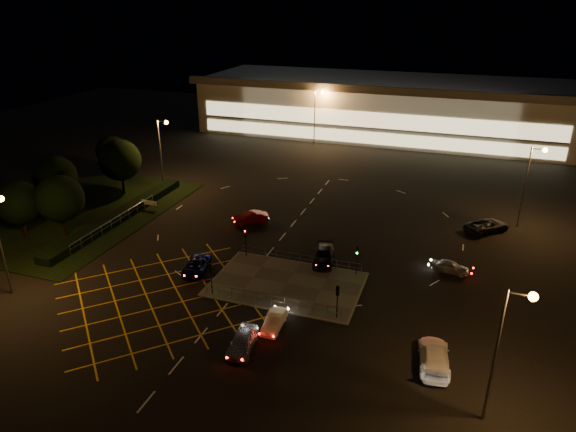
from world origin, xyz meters
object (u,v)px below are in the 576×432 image
(signal_se, at_px, (338,295))
(car_east_grey, at_px, (487,226))
(signal_sw, at_px, (211,272))
(car_queue_white, at_px, (274,321))
(car_right_silver, at_px, (451,267))
(car_approach_white, at_px, (434,357))
(car_near_silver, at_px, (242,341))
(car_left_blue, at_px, (196,266))
(car_circ_red, at_px, (251,218))
(signal_nw, at_px, (246,237))
(signal_ne, at_px, (357,254))
(car_far_dkgrey, at_px, (324,256))

(signal_se, height_order, car_east_grey, signal_se)
(signal_sw, relative_size, car_east_grey, 0.57)
(car_queue_white, xyz_separation_m, car_right_silver, (13.56, 14.70, -0.00))
(car_right_silver, relative_size, car_approach_white, 0.67)
(car_queue_white, bearing_deg, car_near_silver, -113.97)
(car_left_blue, distance_m, car_east_grey, 34.33)
(car_right_silver, relative_size, car_circ_red, 0.83)
(car_left_blue, bearing_deg, signal_nw, 40.37)
(signal_ne, height_order, car_queue_white, signal_ne)
(car_queue_white, distance_m, car_far_dkgrey, 12.64)
(signal_se, bearing_deg, signal_ne, -90.00)
(signal_ne, bearing_deg, car_far_dkgrey, 157.08)
(signal_se, distance_m, car_queue_white, 5.81)
(signal_ne, relative_size, car_approach_white, 0.58)
(signal_sw, relative_size, car_left_blue, 0.68)
(car_approach_white, bearing_deg, car_circ_red, -47.53)
(signal_sw, bearing_deg, car_left_blue, -43.94)
(signal_ne, xyz_separation_m, car_approach_white, (8.45, -11.54, -1.58))
(car_near_silver, xyz_separation_m, car_queue_white, (1.37, 3.52, -0.13))
(signal_nw, bearing_deg, car_queue_white, -56.26)
(car_queue_white, bearing_deg, signal_se, 30.09)
(car_far_dkgrey, bearing_deg, signal_ne, -33.78)
(signal_ne, xyz_separation_m, car_far_dkgrey, (-3.82, 1.61, -1.64))
(car_near_silver, distance_m, car_circ_red, 24.58)
(car_far_dkgrey, bearing_deg, car_east_grey, 29.20)
(signal_ne, height_order, car_near_silver, signal_ne)
(signal_sw, relative_size, car_queue_white, 0.83)
(car_near_silver, bearing_deg, car_east_grey, 51.13)
(signal_ne, xyz_separation_m, car_queue_white, (-4.66, -10.99, -1.74))
(car_near_silver, height_order, car_approach_white, car_approach_white)
(signal_se, distance_m, signal_ne, 7.99)
(car_left_blue, bearing_deg, car_far_dkgrey, 15.62)
(car_east_grey, bearing_deg, car_right_silver, 119.62)
(car_queue_white, xyz_separation_m, car_circ_red, (-10.36, 19.35, 0.10))
(signal_se, bearing_deg, car_left_blue, -12.27)
(signal_se, xyz_separation_m, car_near_silver, (-6.02, -6.53, -1.61))
(car_far_dkgrey, bearing_deg, car_approach_white, -57.86)
(car_right_silver, bearing_deg, signal_nw, 107.09)
(car_circ_red, relative_size, car_approach_white, 0.81)
(car_right_silver, bearing_deg, car_east_grey, -9.99)
(car_left_blue, height_order, car_right_silver, car_left_blue)
(car_queue_white, height_order, car_far_dkgrey, car_far_dkgrey)
(signal_se, height_order, car_approach_white, signal_se)
(signal_sw, height_order, car_approach_white, signal_sw)
(signal_nw, xyz_separation_m, car_far_dkgrey, (8.18, 1.61, -1.64))
(car_circ_red, bearing_deg, signal_se, 7.31)
(signal_ne, xyz_separation_m, car_right_silver, (8.90, 3.70, -1.74))
(signal_ne, distance_m, car_left_blue, 16.26)
(car_east_grey, bearing_deg, signal_ne, 97.51)
(signal_nw, height_order, car_approach_white, signal_nw)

